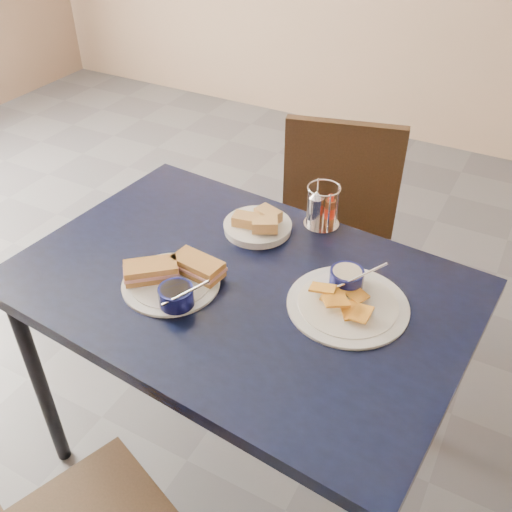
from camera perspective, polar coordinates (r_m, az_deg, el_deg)
The scene contains 7 objects.
ground at distance 2.23m, azimuth -2.32°, elevation -13.82°, with size 6.00×6.00×0.00m, color #4C4C50.
dining_table at distance 1.58m, azimuth -1.65°, elevation -4.38°, with size 1.27×0.91×0.75m.
chair_far at distance 2.15m, azimuth 8.38°, elevation 2.45°, with size 0.52×0.51×0.91m.
sandwich_plate at distance 1.53m, azimuth -8.22°, elevation -2.22°, with size 0.30×0.26×0.12m.
plantain_plate at distance 1.49m, azimuth 9.10°, elevation -4.00°, with size 0.31×0.31×0.12m.
bread_basket at distance 1.72m, azimuth 0.22°, elevation 3.12°, with size 0.20×0.20×0.07m.
condiment_caddy at distance 1.74m, azimuth 6.54°, elevation 4.72°, with size 0.11×0.11×0.14m.
Camera 1 is at (0.74, -1.19, 1.74)m, focal length 40.00 mm.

